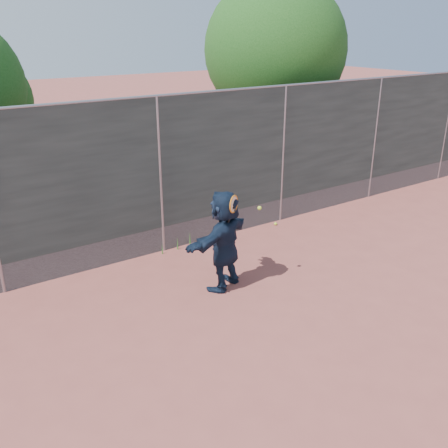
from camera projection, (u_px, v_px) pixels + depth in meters
ground at (276, 334)px, 7.23m from camera, size 80.00×80.00×0.00m
player at (224, 240)px, 8.24m from camera, size 1.66×1.09×1.71m
ball_ground at (276, 224)px, 11.15m from camera, size 0.07×0.07×0.07m
fence at (160, 173)px, 9.34m from camera, size 20.00×0.06×3.03m
swing_action at (236, 206)px, 7.91m from camera, size 0.70×0.17×0.51m
tree_right at (279, 54)px, 12.80m from camera, size 3.78×3.60×5.39m
weed_clump at (179, 242)px, 9.94m from camera, size 0.68×0.07×0.30m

